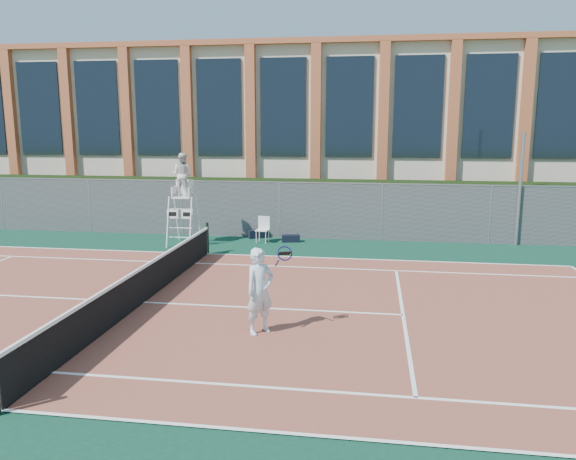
# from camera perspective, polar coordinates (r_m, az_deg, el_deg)

# --- Properties ---
(ground) EXTENTS (120.00, 120.00, 0.00)m
(ground) POSITION_cam_1_polar(r_m,az_deg,el_deg) (14.65, -14.47, -7.24)
(ground) COLOR #233814
(apron) EXTENTS (36.00, 20.00, 0.01)m
(apron) POSITION_cam_1_polar(r_m,az_deg,el_deg) (15.53, -13.03, -6.13)
(apron) COLOR #0B3324
(apron) RESTS_ON ground
(tennis_court) EXTENTS (23.77, 10.97, 0.02)m
(tennis_court) POSITION_cam_1_polar(r_m,az_deg,el_deg) (14.64, -14.47, -7.16)
(tennis_court) COLOR brown
(tennis_court) RESTS_ON apron
(tennis_net) EXTENTS (0.10, 11.30, 1.10)m
(tennis_net) POSITION_cam_1_polar(r_m,az_deg,el_deg) (14.50, -14.56, -5.21)
(tennis_net) COLOR black
(tennis_net) RESTS_ON ground
(fence) EXTENTS (40.00, 0.06, 2.20)m
(fence) POSITION_cam_1_polar(r_m,az_deg,el_deg) (22.56, -5.90, 2.11)
(fence) COLOR #595E60
(fence) RESTS_ON ground
(hedge) EXTENTS (40.00, 1.40, 2.20)m
(hedge) POSITION_cam_1_polar(r_m,az_deg,el_deg) (23.71, -5.18, 2.53)
(hedge) COLOR black
(hedge) RESTS_ON ground
(building) EXTENTS (45.00, 10.60, 8.22)m
(building) POSITION_cam_1_polar(r_m,az_deg,el_deg) (31.26, -1.77, 10.09)
(building) COLOR beige
(building) RESTS_ON ground
(steel_pole) EXTENTS (0.12, 0.12, 4.18)m
(steel_pole) POSITION_cam_1_polar(r_m,az_deg,el_deg) (22.28, 22.48, 3.82)
(steel_pole) COLOR #9EA0A5
(steel_pole) RESTS_ON ground
(umpire_chair) EXTENTS (0.96, 1.48, 3.45)m
(umpire_chair) POSITION_cam_1_polar(r_m,az_deg,el_deg) (21.11, -10.67, 5.28)
(umpire_chair) COLOR white
(umpire_chair) RESTS_ON ground
(plastic_chair) EXTENTS (0.51, 0.51, 0.99)m
(plastic_chair) POSITION_cam_1_polar(r_m,az_deg,el_deg) (21.37, -2.54, 0.30)
(plastic_chair) COLOR silver
(plastic_chair) RESTS_ON apron
(sports_bag_near) EXTENTS (0.80, 0.62, 0.32)m
(sports_bag_near) POSITION_cam_1_polar(r_m,az_deg,el_deg) (22.26, -3.08, -0.39)
(sports_bag_near) COLOR black
(sports_bag_near) RESTS_ON apron
(sports_bag_far) EXTENTS (0.73, 0.43, 0.27)m
(sports_bag_far) POSITION_cam_1_polar(r_m,az_deg,el_deg) (21.47, 0.29, -0.85)
(sports_bag_far) COLOR black
(sports_bag_far) RESTS_ON apron
(tennis_player) EXTENTS (1.07, 0.86, 1.85)m
(tennis_player) POSITION_cam_1_polar(r_m,az_deg,el_deg) (11.93, -2.86, -6.18)
(tennis_player) COLOR silver
(tennis_player) RESTS_ON tennis_court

